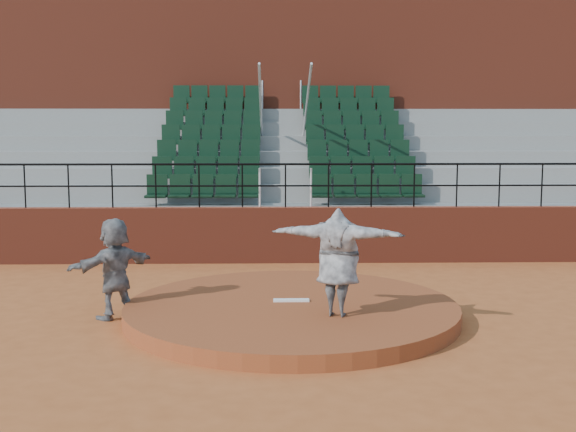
# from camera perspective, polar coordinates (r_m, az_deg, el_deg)

# --- Properties ---
(ground) EXTENTS (90.00, 90.00, 0.00)m
(ground) POSITION_cam_1_polar(r_m,az_deg,el_deg) (12.09, 0.28, -8.06)
(ground) COLOR #A95326
(ground) RESTS_ON ground
(pitchers_mound) EXTENTS (5.50, 5.50, 0.25)m
(pitchers_mound) POSITION_cam_1_polar(r_m,az_deg,el_deg) (12.05, 0.28, -7.48)
(pitchers_mound) COLOR brown
(pitchers_mound) RESTS_ON ground
(pitching_rubber) EXTENTS (0.60, 0.15, 0.03)m
(pitching_rubber) POSITION_cam_1_polar(r_m,az_deg,el_deg) (12.17, 0.26, -6.67)
(pitching_rubber) COLOR white
(pitching_rubber) RESTS_ON pitchers_mound
(boundary_wall) EXTENTS (24.00, 0.30, 1.30)m
(boundary_wall) POSITION_cam_1_polar(r_m,az_deg,el_deg) (16.86, -0.20, -1.50)
(boundary_wall) COLOR maroon
(boundary_wall) RESTS_ON ground
(wall_railing) EXTENTS (24.04, 0.05, 1.03)m
(wall_railing) POSITION_cam_1_polar(r_m,az_deg,el_deg) (16.71, -0.20, 3.19)
(wall_railing) COLOR black
(wall_railing) RESTS_ON boundary_wall
(seating_deck) EXTENTS (24.00, 5.97, 4.63)m
(seating_deck) POSITION_cam_1_polar(r_m,az_deg,el_deg) (20.39, -0.40, 2.19)
(seating_deck) COLOR gray
(seating_deck) RESTS_ON ground
(press_box_facade) EXTENTS (24.00, 3.00, 7.10)m
(press_box_facade) POSITION_cam_1_polar(r_m,az_deg,el_deg) (24.27, -0.56, 7.97)
(press_box_facade) COLOR maroon
(press_box_facade) RESTS_ON ground
(pitcher) EXTENTS (2.13, 1.15, 1.67)m
(pitcher) POSITION_cam_1_polar(r_m,az_deg,el_deg) (11.11, 3.96, -3.66)
(pitcher) COLOR black
(pitcher) RESTS_ON pitchers_mound
(fielder) EXTENTS (1.46, 1.44, 1.67)m
(fielder) POSITION_cam_1_polar(r_m,az_deg,el_deg) (12.27, -13.53, -4.02)
(fielder) COLOR black
(fielder) RESTS_ON ground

